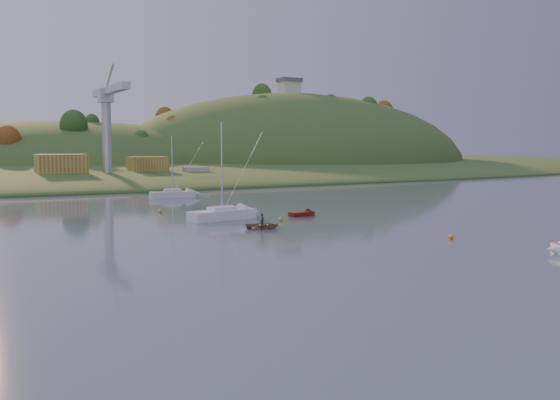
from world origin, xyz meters
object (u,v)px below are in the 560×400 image
sailboat_far (173,194)px  canoe (262,225)px  red_tender (306,214)px  sailboat_near (222,214)px

sailboat_far → canoe: size_ratio=2.89×
sailboat_far → red_tender: bearing=-73.9°
sailboat_far → canoe: 44.58m
sailboat_near → canoe: sailboat_near is taller
canoe → red_tender: 13.94m
canoe → red_tender: size_ratio=0.93×
canoe → sailboat_far: bearing=15.9°
sailboat_near → sailboat_far: (5.47, 34.42, -0.07)m
sailboat_near → canoe: bearing=-96.5°
canoe → sailboat_near: bearing=25.8°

